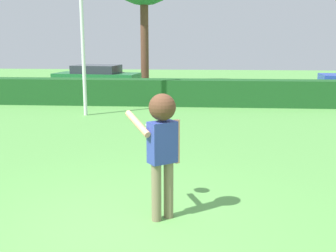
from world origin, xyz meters
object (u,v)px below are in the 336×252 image
(person, at_px, (162,138))
(parked_car_green, at_px, (97,76))
(lamppost, at_px, (82,12))
(frisbee, at_px, (154,125))

(person, height_order, parked_car_green, person)
(person, bearing_deg, lamppost, 112.56)
(person, relative_size, parked_car_green, 0.41)
(person, bearing_deg, parked_car_green, 107.26)
(person, height_order, lamppost, lamppost)
(person, height_order, frisbee, person)
(lamppost, distance_m, parked_car_green, 7.70)
(frisbee, xyz_separation_m, parked_car_green, (-4.52, 14.51, -0.56))
(lamppost, bearing_deg, parked_car_green, 100.88)
(person, distance_m, lamppost, 8.97)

